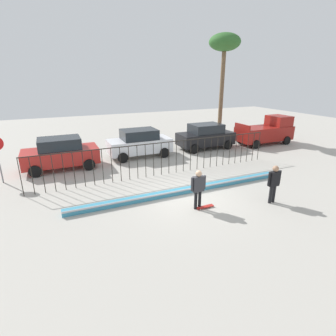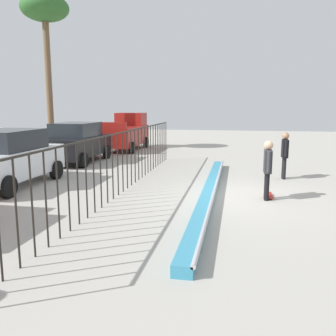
{
  "view_description": "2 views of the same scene",
  "coord_description": "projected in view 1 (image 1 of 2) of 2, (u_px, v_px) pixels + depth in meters",
  "views": [
    {
      "loc": [
        -5.44,
        -9.59,
        5.32
      ],
      "look_at": [
        -0.24,
        2.04,
        0.9
      ],
      "focal_mm": 28.3,
      "sensor_mm": 36.0,
      "label": 1
    },
    {
      "loc": [
        -10.72,
        -0.02,
        2.69
      ],
      "look_at": [
        -0.37,
        1.96,
        0.87
      ],
      "focal_mm": 38.7,
      "sensor_mm": 36.0,
      "label": 2
    }
  ],
  "objects": [
    {
      "name": "skateboard",
      "position": [
        205.0,
        207.0,
        11.28
      ],
      "size": [
        0.8,
        0.2,
        0.07
      ],
      "rotation": [
        0.0,
        0.0,
        -0.37
      ],
      "color": "#A51E19",
      "rests_on": "ground"
    },
    {
      "name": "pickup_truck",
      "position": [
        266.0,
        131.0,
        21.78
      ],
      "size": [
        4.7,
        2.12,
        2.24
      ],
      "rotation": [
        0.0,
        0.0,
        0.05
      ],
      "color": "maroon",
      "rests_on": "ground"
    },
    {
      "name": "skateboarder",
      "position": [
        198.0,
        186.0,
        10.94
      ],
      "size": [
        0.69,
        0.26,
        1.71
      ],
      "rotation": [
        0.0,
        0.0,
        -0.01
      ],
      "color": "black",
      "rests_on": "ground"
    },
    {
      "name": "parked_car_red",
      "position": [
        61.0,
        153.0,
        15.82
      ],
      "size": [
        4.3,
        2.12,
        1.9
      ],
      "rotation": [
        0.0,
        0.0,
        -0.07
      ],
      "color": "#B2231E",
      "rests_on": "ground"
    },
    {
      "name": "parked_car_black",
      "position": [
        206.0,
        136.0,
        20.36
      ],
      "size": [
        4.3,
        2.12,
        1.9
      ],
      "rotation": [
        0.0,
        0.0,
        0.06
      ],
      "color": "black",
      "rests_on": "ground"
    },
    {
      "name": "palm_tree_tall",
      "position": [
        224.0,
        47.0,
        22.24
      ],
      "size": [
        2.66,
        2.66,
        8.77
      ],
      "color": "brown",
      "rests_on": "ground"
    },
    {
      "name": "camera_operator",
      "position": [
        274.0,
        181.0,
        11.46
      ],
      "size": [
        0.7,
        0.26,
        1.73
      ],
      "rotation": [
        0.0,
        0.0,
        2.44
      ],
      "color": "black",
      "rests_on": "ground"
    },
    {
      "name": "ground_plane",
      "position": [
        191.0,
        199.0,
        12.12
      ],
      "size": [
        60.0,
        60.0,
        0.0
      ],
      "primitive_type": "plane",
      "color": "#ADA89E"
    },
    {
      "name": "parked_car_white",
      "position": [
        139.0,
        143.0,
        18.29
      ],
      "size": [
        4.3,
        2.12,
        1.9
      ],
      "rotation": [
        0.0,
        0.0,
        0.05
      ],
      "color": "silver",
      "rests_on": "ground"
    },
    {
      "name": "perimeter_fence",
      "position": [
        161.0,
        155.0,
        14.74
      ],
      "size": [
        14.04,
        0.04,
        1.89
      ],
      "color": "black",
      "rests_on": "ground"
    },
    {
      "name": "bowl_coping_ledge",
      "position": [
        183.0,
        191.0,
        12.73
      ],
      "size": [
        11.0,
        0.4,
        0.27
      ],
      "color": "teal",
      "rests_on": "ground"
    }
  ]
}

